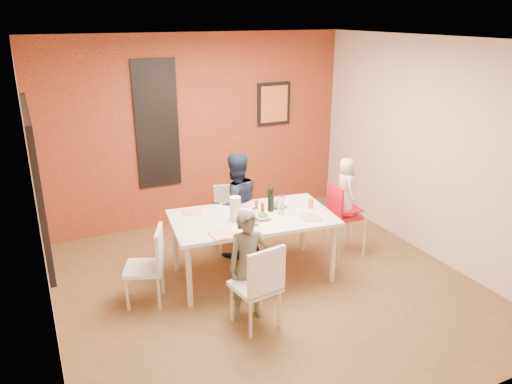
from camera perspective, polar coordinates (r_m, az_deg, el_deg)
name	(u,v)px	position (r m, az deg, el deg)	size (l,w,h in m)	color
ground	(267,286)	(5.80, 1.29, -10.73)	(4.50, 4.50, 0.00)	brown
ceiling	(269,40)	(4.99, 1.54, 16.98)	(4.50, 4.50, 0.02)	silver
wall_back	(198,131)	(7.25, -6.65, 6.99)	(4.50, 0.02, 2.70)	beige
wall_front	(419,267)	(3.53, 18.15, -8.19)	(4.50, 0.02, 2.70)	beige
wall_left	(37,208)	(4.73, -23.75, -1.67)	(0.02, 4.50, 2.70)	beige
wall_right	(431,150)	(6.53, 19.41, 4.54)	(0.02, 4.50, 2.70)	beige
brick_accent_wall	(198,131)	(7.23, -6.59, 6.96)	(4.50, 0.02, 2.70)	maroon
picture_window_frame	(36,179)	(4.86, -23.84, 1.37)	(0.05, 1.70, 1.30)	black
picture_window_pane	(38,179)	(4.86, -23.67, 1.40)	(0.02, 1.55, 1.15)	black
glassblock_strip	(157,124)	(7.02, -11.27, 7.58)	(0.55, 0.03, 1.70)	silver
glassblock_surround	(157,125)	(7.02, -11.26, 7.57)	(0.60, 0.03, 1.76)	black
art_print_frame	(274,104)	(7.61, 2.06, 10.04)	(0.54, 0.03, 0.64)	black
art_print_canvas	(274,104)	(7.60, 2.11, 10.02)	(0.44, 0.01, 0.54)	orange
dining_table	(252,222)	(5.71, -0.44, -3.41)	(1.93, 1.22, 0.76)	white
chair_near	(260,283)	(4.87, 0.45, -10.35)	(0.47, 0.47, 0.89)	white
chair_far	(230,214)	(6.51, -2.98, -2.53)	(0.48, 0.48, 0.84)	white
chair_left	(151,262)	(5.41, -11.94, -7.83)	(0.52, 0.52, 0.85)	white
high_chair	(342,213)	(6.35, 9.82, -2.40)	(0.42, 0.42, 0.95)	red
child_near	(248,265)	(5.02, -0.87, -8.40)	(0.42, 0.27, 1.15)	#514F3A
child_far	(235,206)	(6.23, -2.37, -1.57)	(0.66, 0.51, 1.35)	#151C31
toddler	(346,187)	(6.24, 10.21, 0.61)	(0.35, 0.23, 0.72)	beige
plate_near_left	(222,235)	(5.23, -3.87, -4.88)	(0.23, 0.23, 0.01)	white
plate_far_mid	(247,203)	(6.05, -1.00, -1.30)	(0.21, 0.21, 0.01)	white
plate_near_right	(310,217)	(5.68, 6.21, -2.89)	(0.22, 0.22, 0.01)	silver
plate_far_left	(193,212)	(5.84, -7.27, -2.24)	(0.22, 0.22, 0.01)	white
salad_bowl_a	(261,217)	(5.61, 0.63, -2.82)	(0.22, 0.22, 0.05)	white
salad_bowl_b	(278,205)	(5.95, 2.58, -1.47)	(0.21, 0.21, 0.05)	white
wine_bottle	(271,200)	(5.78, 1.71, -0.88)	(0.07, 0.07, 0.28)	black
wine_glass_a	(255,216)	(5.43, -0.09, -2.81)	(0.07, 0.07, 0.20)	white
wine_glass_b	(281,205)	(5.72, 2.89, -1.47)	(0.08, 0.08, 0.22)	silver
paper_towel_roll	(235,209)	(5.53, -2.38, -1.93)	(0.12, 0.12, 0.28)	silver
condiment_red	(263,209)	(5.69, 0.77, -1.95)	(0.04, 0.04, 0.15)	red
condiment_green	(262,207)	(5.77, 0.70, -1.75)	(0.03, 0.03, 0.13)	#316A23
condiment_brown	(257,206)	(5.76, 0.06, -1.66)	(0.04, 0.04, 0.15)	brown
sippy_cup	(311,204)	(5.94, 6.28, -1.33)	(0.06, 0.06, 0.11)	orange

